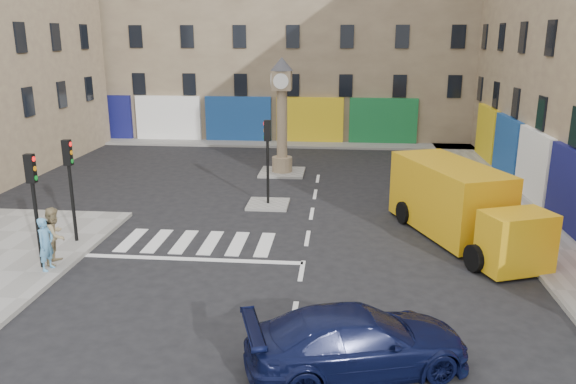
# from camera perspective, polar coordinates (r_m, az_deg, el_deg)

# --- Properties ---
(ground) EXTENTS (120.00, 120.00, 0.00)m
(ground) POSITION_cam_1_polar(r_m,az_deg,el_deg) (17.37, 1.17, -9.34)
(ground) COLOR black
(ground) RESTS_ON ground
(sidewalk_right) EXTENTS (2.60, 30.00, 0.15)m
(sidewalk_right) POSITION_cam_1_polar(r_m,az_deg,el_deg) (27.75, 21.02, -0.55)
(sidewalk_right) COLOR gray
(sidewalk_right) RESTS_ON ground
(sidewalk_far) EXTENTS (32.00, 2.40, 0.15)m
(sidewalk_far) POSITION_cam_1_polar(r_m,az_deg,el_deg) (38.92, -2.27, 4.95)
(sidewalk_far) COLOR gray
(sidewalk_far) RESTS_ON ground
(island_near) EXTENTS (1.80, 1.80, 0.12)m
(island_near) POSITION_cam_1_polar(r_m,az_deg,el_deg) (24.99, -2.04, -1.25)
(island_near) COLOR gray
(island_near) RESTS_ON ground
(island_far) EXTENTS (2.40, 2.40, 0.12)m
(island_far) POSITION_cam_1_polar(r_m,az_deg,el_deg) (30.73, -0.60, 2.01)
(island_far) COLOR gray
(island_far) RESTS_ON ground
(building_far) EXTENTS (32.00, 10.00, 17.00)m
(building_far) POSITION_cam_1_polar(r_m,az_deg,el_deg) (44.00, -1.35, 17.23)
(building_far) COLOR gray
(building_far) RESTS_ON ground
(traffic_light_left_near) EXTENTS (0.28, 0.22, 3.70)m
(traffic_light_left_near) POSITION_cam_1_polar(r_m,az_deg,el_deg) (19.08, -24.44, -0.09)
(traffic_light_left_near) COLOR black
(traffic_light_left_near) RESTS_ON sidewalk_left
(traffic_light_left_far) EXTENTS (0.28, 0.22, 3.70)m
(traffic_light_left_far) POSITION_cam_1_polar(r_m,az_deg,el_deg) (21.12, -21.30, 1.68)
(traffic_light_left_far) COLOR black
(traffic_light_left_far) RESTS_ON sidewalk_left
(traffic_light_island) EXTENTS (0.28, 0.22, 3.70)m
(traffic_light_island) POSITION_cam_1_polar(r_m,az_deg,el_deg) (24.37, -2.09, 4.45)
(traffic_light_island) COLOR black
(traffic_light_island) RESTS_ON island_near
(clock_pillar) EXTENTS (1.20, 1.20, 6.10)m
(clock_pillar) POSITION_cam_1_polar(r_m,az_deg,el_deg) (30.09, -0.62, 8.47)
(clock_pillar) COLOR tan
(clock_pillar) RESTS_ON island_far
(navy_sedan) EXTENTS (5.47, 3.49, 1.48)m
(navy_sedan) POSITION_cam_1_polar(r_m,az_deg,el_deg) (13.10, 7.08, -14.76)
(navy_sedan) COLOR black
(navy_sedan) RESTS_ON ground
(yellow_van) EXTENTS (4.70, 7.70, 2.69)m
(yellow_van) POSITION_cam_1_polar(r_m,az_deg,el_deg) (21.58, 16.98, -1.17)
(yellow_van) COLOR gold
(yellow_van) RESTS_ON ground
(pedestrian_blue) EXTENTS (0.51, 0.69, 1.72)m
(pedestrian_blue) POSITION_cam_1_polar(r_m,az_deg,el_deg) (19.26, -23.38, -4.87)
(pedestrian_blue) COLOR #508CB8
(pedestrian_blue) RESTS_ON sidewalk_left
(pedestrian_tan) EXTENTS (0.81, 0.99, 1.88)m
(pedestrian_tan) POSITION_cam_1_polar(r_m,az_deg,el_deg) (19.71, -22.61, -4.07)
(pedestrian_tan) COLOR #94815B
(pedestrian_tan) RESTS_ON sidewalk_left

